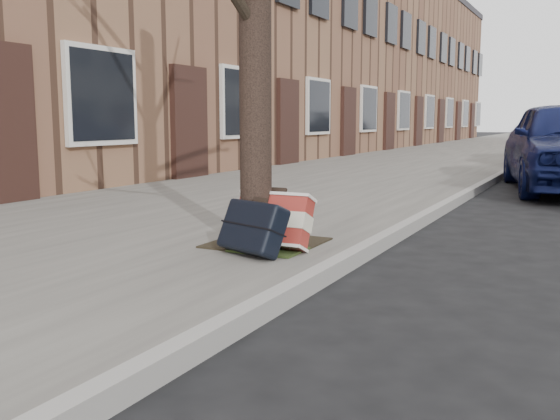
% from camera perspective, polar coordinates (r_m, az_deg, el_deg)
% --- Properties ---
extents(ground, '(120.00, 120.00, 0.00)m').
position_cam_1_polar(ground, '(3.55, 18.85, -11.11)').
color(ground, black).
rests_on(ground, ground).
extents(near_sidewalk, '(5.00, 70.00, 0.12)m').
position_cam_1_polar(near_sidewalk, '(18.82, 14.31, 4.66)').
color(near_sidewalk, slate).
rests_on(near_sidewalk, ground).
extents(house_near, '(6.80, 40.00, 7.00)m').
position_cam_1_polar(house_near, '(21.91, -0.45, 14.39)').
color(house_near, brown).
rests_on(house_near, ground).
extents(dirt_patch, '(0.85, 0.85, 0.02)m').
position_cam_1_polar(dirt_patch, '(5.24, -1.22, -3.00)').
color(dirt_patch, black).
rests_on(dirt_patch, near_sidewalk).
extents(suitcase_red, '(0.60, 0.33, 0.46)m').
position_cam_1_polar(suitcase_red, '(4.97, -0.62, -1.02)').
color(suitcase_red, maroon).
rests_on(suitcase_red, near_sidewalk).
extents(suitcase_navy, '(0.63, 0.49, 0.44)m').
position_cam_1_polar(suitcase_navy, '(4.77, -2.50, -1.57)').
color(suitcase_navy, black).
rests_on(suitcase_navy, near_sidewalk).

